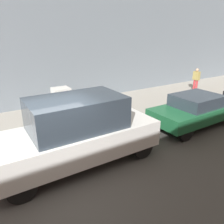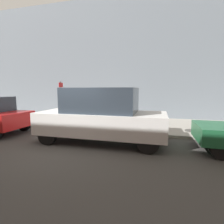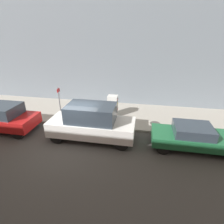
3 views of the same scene
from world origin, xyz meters
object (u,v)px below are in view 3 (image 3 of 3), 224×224
fire_hydrant (13,110)px  street_sign_post (60,102)px  parked_van_white (92,122)px  parked_suv_red (2,117)px  discarded_refrigerator (113,106)px  parked_sedan_green (195,137)px

fire_hydrant → street_sign_post: bearing=88.8°
parked_van_white → parked_suv_red: bearing=-90.0°
parked_suv_red → parked_van_white: size_ratio=0.88×
discarded_refrigerator → fire_hydrant: size_ratio=1.87×
parked_suv_red → street_sign_post: bearing=118.9°
street_sign_post → fire_hydrant: (-0.08, -3.92, -0.92)m
parked_sedan_green → parked_suv_red: bearing=-90.0°
discarded_refrigerator → parked_sedan_green: bearing=57.7°
street_sign_post → parked_sedan_green: bearing=78.2°
parked_suv_red → parked_sedan_green: 11.75m
parked_suv_red → parked_sedan_green: size_ratio=0.95×
parked_suv_red → parked_sedan_green: bearing=90.0°
discarded_refrigerator → street_sign_post: bearing=-67.8°
discarded_refrigerator → parked_van_white: (3.19, -0.67, 0.17)m
fire_hydrant → parked_suv_red: bearing=20.7°
street_sign_post → parked_sedan_green: street_sign_post is taller
discarded_refrigerator → parked_sedan_green: size_ratio=0.34×
discarded_refrigerator → parked_suv_red: 7.42m
street_sign_post → parked_suv_red: size_ratio=0.55×
fire_hydrant → parked_sedan_green: (1.86, 12.45, 0.18)m
fire_hydrant → parked_van_white: size_ratio=0.17×
parked_suv_red → parked_van_white: bearing=90.0°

